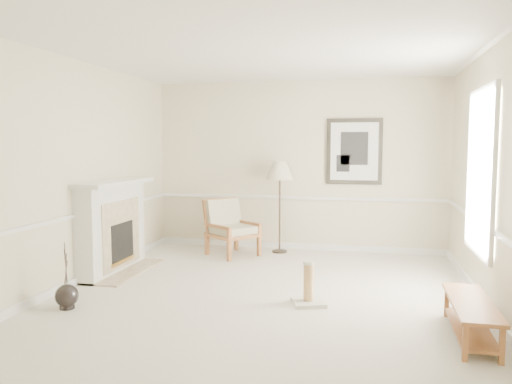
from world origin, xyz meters
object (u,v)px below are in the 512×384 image
at_px(floor_lamp, 280,173).
at_px(scratching_post, 308,291).
at_px(floor_vase, 67,296).
at_px(bench, 471,313).
at_px(armchair, 229,225).

xyz_separation_m(floor_lamp, scratching_post, (0.80, -2.67, -1.19)).
height_order(floor_vase, bench, floor_vase).
relative_size(armchair, floor_lamp, 0.65).
bearing_deg(scratching_post, floor_vase, -164.30).
distance_m(floor_vase, floor_lamp, 4.03).
height_order(armchair, floor_lamp, floor_lamp).
xyz_separation_m(floor_vase, armchair, (1.00, 3.06, 0.36)).
relative_size(floor_lamp, scratching_post, 3.07).
height_order(floor_vase, scratching_post, floor_vase).
relative_size(armchair, bench, 0.81).
xyz_separation_m(armchair, floor_lamp, (0.79, 0.34, 0.85)).
height_order(floor_vase, armchair, armchair).
xyz_separation_m(armchair, bench, (3.19, -2.98, -0.26)).
bearing_deg(bench, floor_lamp, 125.89).
height_order(floor_lamp, bench, floor_lamp).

